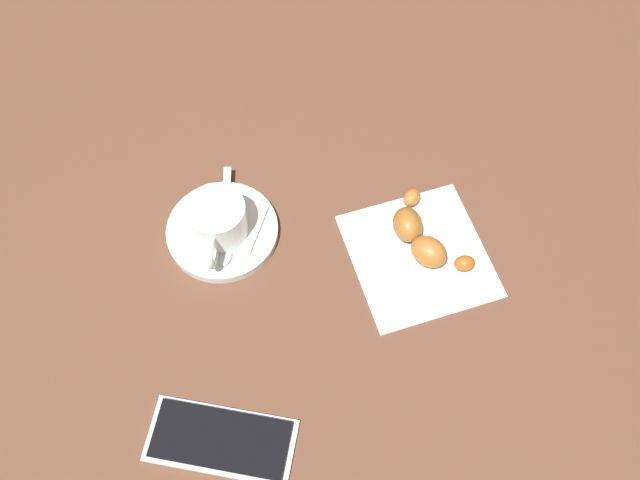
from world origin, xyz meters
TOP-DOWN VIEW (x-y plane):
  - ground_plane at (0.00, 0.00)m, footprint 1.80×1.80m
  - saucer at (0.12, -0.06)m, footprint 0.13×0.13m
  - espresso_cup at (0.12, -0.05)m, footprint 0.07×0.09m
  - teaspoon at (0.12, -0.05)m, footprint 0.05×0.13m
  - sugar_packet at (0.08, -0.05)m, footprint 0.05×0.06m
  - napkin at (-0.09, 0.03)m, footprint 0.16×0.16m
  - croissant at (-0.10, 0.02)m, footprint 0.08×0.12m
  - cell_phone at (0.17, 0.18)m, footprint 0.16×0.12m

SIDE VIEW (x-z plane):
  - ground_plane at x=0.00m, z-range 0.00..0.00m
  - napkin at x=-0.09m, z-range 0.00..0.00m
  - cell_phone at x=0.17m, z-range 0.00..0.01m
  - saucer at x=0.12m, z-range 0.00..0.01m
  - teaspoon at x=0.12m, z-range 0.01..0.02m
  - sugar_packet at x=0.08m, z-range 0.01..0.02m
  - croissant at x=-0.10m, z-range 0.00..0.04m
  - espresso_cup at x=0.12m, z-range 0.01..0.06m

